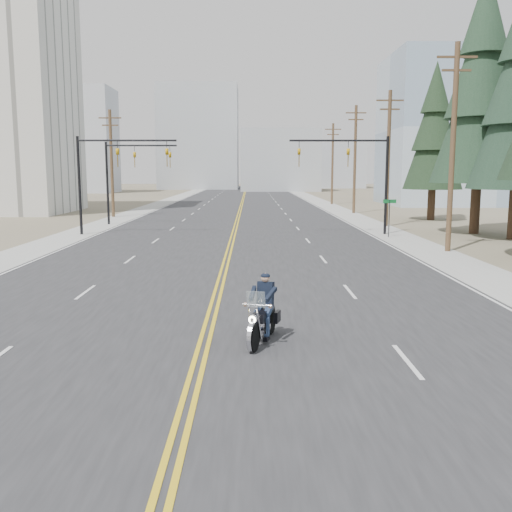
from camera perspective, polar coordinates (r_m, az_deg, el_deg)
name	(u,v)px	position (r m, az deg, el deg)	size (l,w,h in m)	color
ground_plane	(178,441)	(10.27, -7.81, -17.88)	(400.00, 400.00, 0.00)	#776D56
road	(242,204)	(79.26, -1.45, 5.19)	(20.00, 200.00, 0.01)	#303033
sidewalk_left	(159,204)	(80.27, -9.71, 5.11)	(3.00, 200.00, 0.01)	#A5A5A0
sidewalk_right	(324,204)	(79.92, 6.86, 5.16)	(3.00, 200.00, 0.01)	#A5A5A0
traffic_mast_left	(107,166)	(42.38, -14.67, 8.73)	(7.10, 0.26, 7.00)	black
traffic_mast_right	(359,166)	(41.85, 10.23, 8.88)	(7.10, 0.26, 7.00)	black
traffic_mast_far	(127,167)	(50.25, -12.81, 8.64)	(6.10, 0.26, 7.00)	black
street_sign	(389,211)	(40.37, 13.19, 4.36)	(0.90, 0.06, 2.62)	black
utility_pole_b	(453,145)	(34.07, 19.08, 10.44)	(2.20, 0.30, 11.50)	brown
utility_pole_c	(388,157)	(48.47, 13.08, 9.66)	(2.20, 0.30, 11.00)	brown
utility_pole_d	(355,158)	(63.15, 9.87, 9.66)	(2.20, 0.30, 11.50)	brown
utility_pole_e	(332,162)	(79.93, 7.65, 9.25)	(2.20, 0.30, 11.00)	brown
utility_pole_left	(112,162)	(58.76, -14.25, 9.13)	(2.20, 0.30, 10.50)	brown
glass_building	(476,131)	(85.07, 21.11, 11.60)	(24.00, 16.00, 20.00)	#9EB5CC
haze_bldg_a	(81,141)	(129.47, -17.12, 10.97)	(14.00, 12.00, 22.00)	#B7BCC6
haze_bldg_b	(280,161)	(134.32, 2.37, 9.52)	(18.00, 14.00, 14.00)	#ADB2B7
haze_bldg_c	(438,149)	(125.35, 17.75, 10.12)	(16.00, 12.00, 18.00)	#B7BCC6
haze_bldg_d	(199,138)	(149.95, -5.73, 11.67)	(20.00, 15.00, 26.00)	#ADB2B7
haze_bldg_e	(336,166)	(160.90, 8.05, 8.91)	(14.00, 14.00, 12.00)	#B7BCC6
haze_bldg_f	(37,157)	(148.30, -21.04, 9.26)	(12.00, 12.00, 16.00)	#ADB2B7
motorcyclist	(262,309)	(15.20, 0.63, -5.33)	(1.01, 2.35, 1.83)	black
conifer_tall	(482,84)	(45.11, 21.68, 15.73)	(6.70, 6.70, 18.61)	#382619
conifer_far	(435,130)	(56.22, 17.43, 11.94)	(5.41, 5.41, 14.49)	#382619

